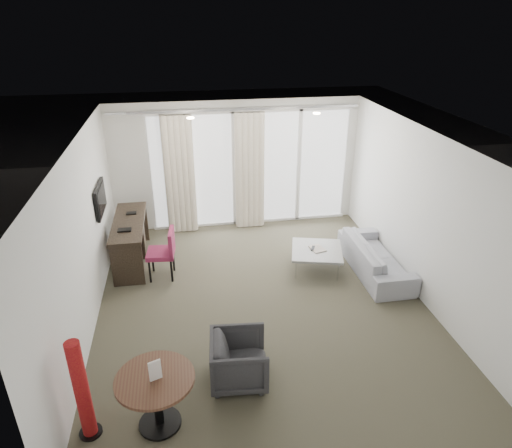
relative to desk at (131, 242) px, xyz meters
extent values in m
cube|color=#464232|center=(2.09, -1.69, -0.40)|extent=(5.00, 6.00, 0.00)
cube|color=white|center=(2.09, -1.69, 2.20)|extent=(5.00, 6.00, 0.00)
cube|color=silver|center=(-0.41, -1.69, 0.90)|extent=(0.00, 6.00, 2.60)
cube|color=silver|center=(4.59, -1.69, 0.90)|extent=(0.00, 6.00, 2.60)
cube|color=silver|center=(2.09, -4.69, 0.90)|extent=(5.00, 0.00, 2.60)
cylinder|color=#FFE0B2|center=(1.19, -0.09, 2.19)|extent=(0.12, 0.12, 0.02)
cylinder|color=#FFE0B2|center=(3.29, -0.09, 2.19)|extent=(0.12, 0.12, 0.02)
cylinder|color=maroon|center=(-0.19, -3.74, 0.22)|extent=(0.31, 0.31, 1.24)
imported|color=#2C2C2F|center=(1.52, -3.23, -0.08)|extent=(0.76, 0.74, 0.64)
imported|color=#92939D|center=(4.20, -1.05, -0.13)|extent=(0.73, 1.88, 0.55)
cube|color=#4D4D50|center=(2.39, 2.81, -0.46)|extent=(5.60, 3.00, 0.12)
camera|label=1|loc=(1.01, -7.50, 3.81)|focal=32.00mm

